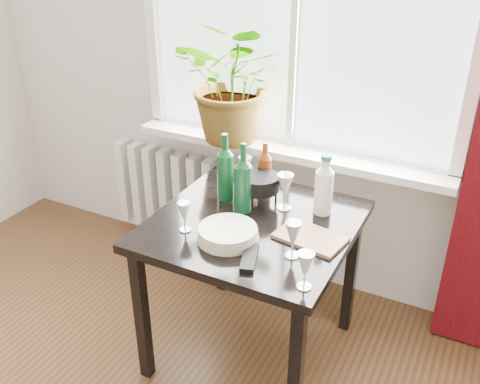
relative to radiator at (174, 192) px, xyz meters
The scene contains 17 objects.
windowsill 0.87m from the radiator, ahead, with size 1.72×0.20×0.04m.
radiator is the anchor object (origin of this frame).
table 1.09m from the radiator, 36.54° to the right, with size 0.85×0.85×0.74m.
potted_plant 0.92m from the radiator, ahead, with size 0.57×0.50×0.64m, color #1F7520.
wine_bottle_left 0.97m from the radiator, 37.77° to the right, with size 0.08×0.08×0.33m, color #0C401B, non-canonical shape.
wine_bottle_right 1.08m from the radiator, 36.18° to the right, with size 0.08×0.08×0.33m, color #0C4121, non-canonical shape.
bottle_amber 0.99m from the radiator, 25.08° to the right, with size 0.06×0.06×0.26m, color maroon, non-canonical shape.
cleaning_bottle 1.27m from the radiator, 21.10° to the right, with size 0.08×0.08×0.28m, color white, non-canonical shape.
wineglass_front_right 1.43m from the radiator, 35.99° to the right, with size 0.07×0.07×0.16m, color #B2BCBF, non-canonical shape.
wineglass_far_right 1.60m from the radiator, 38.39° to the right, with size 0.06×0.06×0.15m, color silver, non-canonical shape.
wineglass_back_center 1.13m from the radiator, 26.63° to the right, with size 0.07×0.07×0.17m, color silver, non-canonical shape.
wineglass_back_left 0.87m from the radiator, 27.30° to the right, with size 0.07×0.07×0.16m, color silver, non-canonical shape.
wineglass_front_left 1.12m from the radiator, 52.87° to the right, with size 0.06×0.06×0.14m, color silver, non-canonical shape.
plate_stack 1.21m from the radiator, 44.53° to the right, with size 0.25×0.25×0.05m, color beige.
fondue_pot 1.02m from the radiator, 30.25° to the right, with size 0.21×0.18×0.14m, color black, non-canonical shape.
tv_remote 1.36m from the radiator, 42.92° to the right, with size 0.05×0.18×0.02m, color black.
cutting_board 1.35m from the radiator, 30.10° to the right, with size 0.28×0.18×0.01m, color #9E6A47.
Camera 1 is at (0.95, -0.25, 1.93)m, focal length 40.00 mm.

